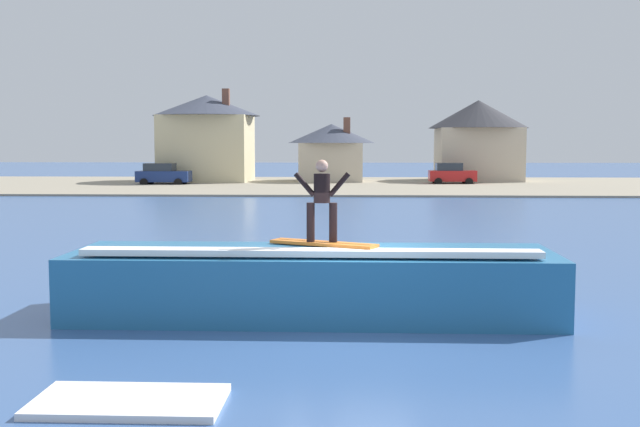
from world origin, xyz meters
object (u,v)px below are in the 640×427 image
at_px(car_far_shore, 451,174).
at_px(house_small_cottage, 332,149).
at_px(surfboard, 323,243).
at_px(surfer, 322,196).
at_px(car_near_shore, 163,174).
at_px(house_gabled_white, 478,137).
at_px(wave_crest, 312,281).
at_px(house_with_chimney, 207,134).

distance_m(car_far_shore, house_small_cottage, 11.11).
relative_size(surfboard, surfer, 1.35).
height_order(car_near_shore, house_small_cottage, house_small_cottage).
xyz_separation_m(surfboard, car_far_shore, (8.73, 50.57, -0.55)).
distance_m(house_gabled_white, house_small_cottage, 13.36).
height_order(wave_crest, surfboard, surfboard).
height_order(wave_crest, car_near_shore, car_near_shore).
height_order(surfboard, house_with_chimney, house_with_chimney).
bearing_deg(house_gabled_white, car_far_shore, -118.86).
relative_size(car_far_shore, house_gabled_white, 0.43).
distance_m(surfer, house_gabled_white, 57.29).
height_order(wave_crest, house_gabled_white, house_gabled_white).
relative_size(wave_crest, surfer, 5.98).
relative_size(surfboard, house_gabled_white, 0.24).
xyz_separation_m(wave_crest, house_small_cottage, (-1.24, 54.21, 2.27)).
relative_size(surfer, house_with_chimney, 0.17).
bearing_deg(house_with_chimney, house_gabled_white, 5.58).
xyz_separation_m(house_with_chimney, house_small_cottage, (11.07, 0.81, -1.32)).
distance_m(surfboard, house_with_chimney, 55.19).
relative_size(surfer, house_gabled_white, 0.18).
height_order(car_near_shore, house_with_chimney, house_with_chimney).
relative_size(surfboard, house_with_chimney, 0.23).
relative_size(wave_crest, car_far_shore, 2.47).
xyz_separation_m(surfer, house_with_chimney, (-12.51, 53.67, 1.87)).
bearing_deg(house_small_cottage, surfer, -88.48).
relative_size(house_with_chimney, house_gabled_white, 1.06).
bearing_deg(house_small_cottage, wave_crest, -88.69).
bearing_deg(house_small_cottage, car_near_shore, -156.68).
relative_size(house_with_chimney, house_small_cottage, 1.22).
distance_m(surfboard, surfer, 0.92).
xyz_separation_m(car_near_shore, house_small_cottage, (13.80, 5.95, 2.01)).
bearing_deg(car_far_shore, house_gabled_white, 61.14).
xyz_separation_m(car_near_shore, car_far_shore, (24.00, 2.03, -0.00)).
xyz_separation_m(wave_crest, house_with_chimney, (-12.31, 53.39, 3.59)).
bearing_deg(car_far_shore, surfer, -99.83).
height_order(surfer, house_with_chimney, house_with_chimney).
bearing_deg(car_near_shore, house_gabled_white, 15.52).
xyz_separation_m(car_near_shore, house_with_chimney, (2.74, 5.14, 3.34)).
relative_size(car_far_shore, house_small_cottage, 0.50).
bearing_deg(house_gabled_white, car_near_shore, -164.48).
bearing_deg(house_gabled_white, house_small_cottage, -173.28).
distance_m(car_near_shore, car_far_shore, 24.09).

